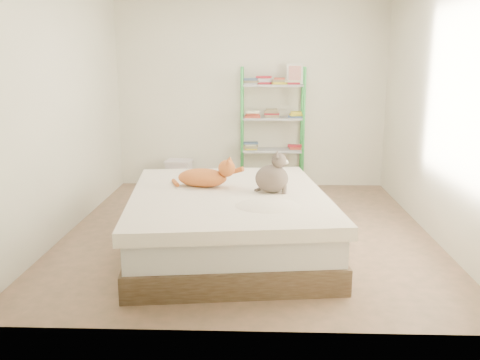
{
  "coord_description": "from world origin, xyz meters",
  "views": [
    {
      "loc": [
        0.1,
        -5.18,
        1.76
      ],
      "look_at": [
        -0.07,
        -0.29,
        0.62
      ],
      "focal_mm": 38.0,
      "sensor_mm": 36.0,
      "label": 1
    }
  ],
  "objects_px": {
    "shelf_unit": "(273,126)",
    "bed": "(228,221)",
    "grey_cat": "(272,173)",
    "white_bin": "(179,174)",
    "orange_cat": "(202,175)",
    "cardboard_box": "(245,185)"
  },
  "relations": [
    {
      "from": "orange_cat",
      "to": "white_bin",
      "type": "relative_size",
      "value": 1.4
    },
    {
      "from": "bed",
      "to": "cardboard_box",
      "type": "distance_m",
      "value": 1.9
    },
    {
      "from": "bed",
      "to": "shelf_unit",
      "type": "distance_m",
      "value": 2.59
    },
    {
      "from": "grey_cat",
      "to": "white_bin",
      "type": "distance_m",
      "value": 2.78
    },
    {
      "from": "bed",
      "to": "cardboard_box",
      "type": "bearing_deg",
      "value": 80.06
    },
    {
      "from": "bed",
      "to": "white_bin",
      "type": "xyz_separation_m",
      "value": [
        -0.84,
        2.44,
        -0.08
      ]
    },
    {
      "from": "bed",
      "to": "orange_cat",
      "type": "bearing_deg",
      "value": 134.92
    },
    {
      "from": "white_bin",
      "to": "grey_cat",
      "type": "bearing_deg",
      "value": -62.64
    },
    {
      "from": "bed",
      "to": "grey_cat",
      "type": "bearing_deg",
      "value": -3.57
    },
    {
      "from": "cardboard_box",
      "to": "shelf_unit",
      "type": "bearing_deg",
      "value": 76.34
    },
    {
      "from": "orange_cat",
      "to": "grey_cat",
      "type": "height_order",
      "value": "grey_cat"
    },
    {
      "from": "shelf_unit",
      "to": "white_bin",
      "type": "height_order",
      "value": "shelf_unit"
    },
    {
      "from": "bed",
      "to": "orange_cat",
      "type": "distance_m",
      "value": 0.52
    },
    {
      "from": "orange_cat",
      "to": "shelf_unit",
      "type": "xyz_separation_m",
      "value": [
        0.74,
        2.26,
        0.21
      ]
    },
    {
      "from": "white_bin",
      "to": "shelf_unit",
      "type": "bearing_deg",
      "value": 1.34
    },
    {
      "from": "bed",
      "to": "shelf_unit",
      "type": "xyz_separation_m",
      "value": [
        0.48,
        2.47,
        0.61
      ]
    },
    {
      "from": "grey_cat",
      "to": "white_bin",
      "type": "xyz_separation_m",
      "value": [
        -1.25,
        2.42,
        -0.55
      ]
    },
    {
      "from": "orange_cat",
      "to": "grey_cat",
      "type": "xyz_separation_m",
      "value": [
        0.67,
        -0.19,
        0.07
      ]
    },
    {
      "from": "grey_cat",
      "to": "cardboard_box",
      "type": "relative_size",
      "value": 0.62
    },
    {
      "from": "shelf_unit",
      "to": "bed",
      "type": "bearing_deg",
      "value": -101.0
    },
    {
      "from": "orange_cat",
      "to": "grey_cat",
      "type": "relative_size",
      "value": 1.51
    },
    {
      "from": "white_bin",
      "to": "orange_cat",
      "type": "bearing_deg",
      "value": -75.4
    }
  ]
}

